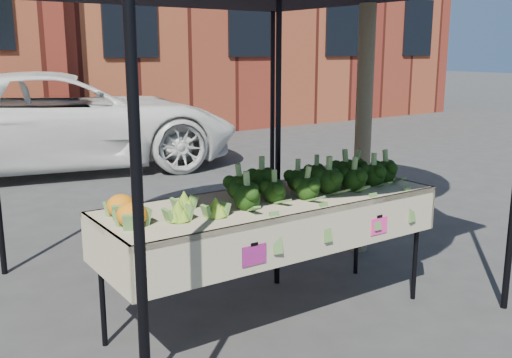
% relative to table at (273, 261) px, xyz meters
% --- Properties ---
extents(ground, '(90.00, 90.00, 0.00)m').
position_rel_table_xyz_m(ground, '(0.19, -0.05, -0.45)').
color(ground, '#303033').
extents(table, '(2.42, 0.85, 0.90)m').
position_rel_table_xyz_m(table, '(0.00, 0.00, 0.00)').
color(table, '#B8AC94').
rests_on(table, ground).
extents(canopy, '(3.16, 3.16, 2.74)m').
position_rel_table_xyz_m(canopy, '(0.09, 0.60, 0.92)').
color(canopy, black).
rests_on(canopy, ground).
extents(broccoli_heap, '(1.51, 0.54, 0.23)m').
position_rel_table_xyz_m(broccoli_heap, '(0.36, 0.03, 0.56)').
color(broccoli_heap, black).
rests_on(broccoli_heap, table).
extents(romanesco_cluster, '(0.40, 0.44, 0.17)m').
position_rel_table_xyz_m(romanesco_cluster, '(-0.67, -0.01, 0.54)').
color(romanesco_cluster, '#89B636').
rests_on(romanesco_cluster, table).
extents(cauliflower_pair, '(0.20, 0.40, 0.16)m').
position_rel_table_xyz_m(cauliflower_pair, '(-1.04, 0.07, 0.53)').
color(cauliflower_pair, orange).
rests_on(cauliflower_pair, table).
extents(street_tree, '(2.24, 2.24, 4.42)m').
position_rel_table_xyz_m(street_tree, '(1.58, 0.71, 1.76)').
color(street_tree, '#1E4C14').
rests_on(street_tree, ground).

